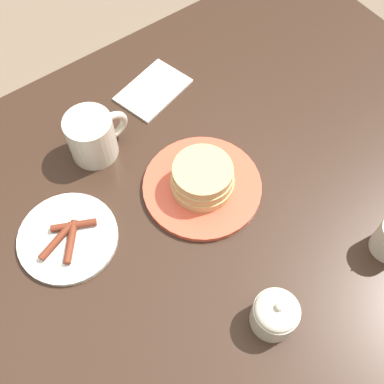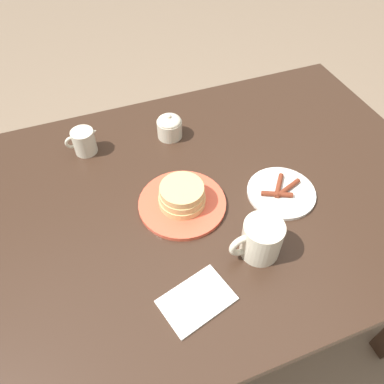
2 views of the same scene
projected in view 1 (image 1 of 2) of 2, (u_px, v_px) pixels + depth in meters
name	position (u px, v px, depth m)	size (l,w,h in m)	color
ground_plane	(189.00, 315.00, 1.60)	(8.00, 8.00, 0.00)	#7A6651
dining_table	(187.00, 232.00, 1.04)	(1.41, 0.94, 0.77)	#332116
pancake_plate	(202.00, 181.00, 0.93)	(0.24, 0.24, 0.07)	#DB5138
side_plate_bacon	(68.00, 237.00, 0.90)	(0.19, 0.19, 0.02)	silver
coffee_mug	(93.00, 136.00, 0.96)	(0.13, 0.10, 0.10)	beige
sugar_bowl	(275.00, 314.00, 0.79)	(0.08, 0.08, 0.08)	beige
napkin	(153.00, 90.00, 1.08)	(0.18, 0.14, 0.01)	silver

